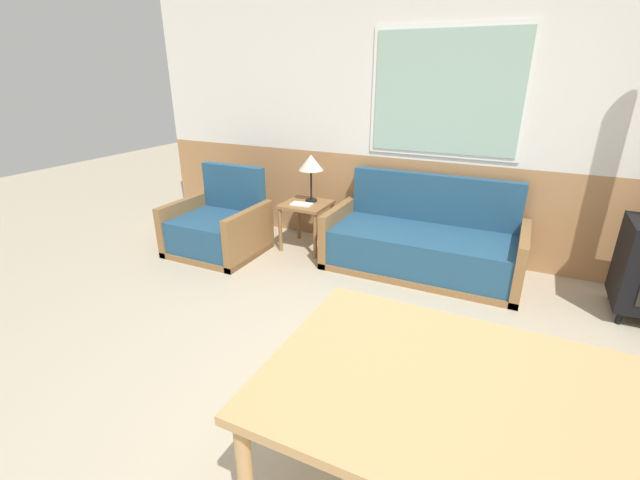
% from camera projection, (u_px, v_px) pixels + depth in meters
% --- Properties ---
extents(ground_plane, '(16.00, 16.00, 0.00)m').
position_uv_depth(ground_plane, '(365.00, 435.00, 2.30)').
color(ground_plane, '#B2A58C').
extents(wall_back, '(7.20, 0.09, 2.70)m').
position_uv_depth(wall_back, '(467.00, 123.00, 3.99)').
color(wall_back, '#AD7A4C').
rests_on(wall_back, ground_plane).
extents(couch, '(1.81, 0.81, 0.88)m').
position_uv_depth(couch, '(422.00, 245.00, 4.11)').
color(couch, olive).
rests_on(couch, ground_plane).
extents(armchair, '(0.91, 0.79, 0.88)m').
position_uv_depth(armchair, '(218.00, 229.00, 4.53)').
color(armchair, olive).
rests_on(armchair, ground_plane).
extents(side_table, '(0.48, 0.48, 0.51)m').
position_uv_depth(side_table, '(306.00, 211.00, 4.57)').
color(side_table, olive).
rests_on(side_table, ground_plane).
extents(table_lamp, '(0.26, 0.26, 0.50)m').
position_uv_depth(table_lamp, '(311.00, 164.00, 4.45)').
color(table_lamp, black).
rests_on(table_lamp, side_table).
extents(book_stack, '(0.23, 0.15, 0.02)m').
position_uv_depth(book_stack, '(302.00, 204.00, 4.47)').
color(book_stack, white).
rests_on(book_stack, side_table).
extents(dining_table, '(1.60, 1.03, 0.73)m').
position_uv_depth(dining_table, '(478.00, 408.00, 1.58)').
color(dining_table, tan).
rests_on(dining_table, ground_plane).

